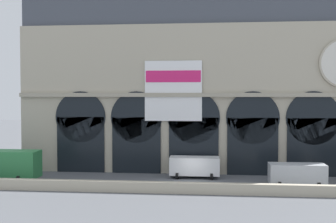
{
  "coord_description": "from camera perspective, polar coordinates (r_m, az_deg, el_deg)",
  "views": [
    {
      "loc": [
        1.78,
        -41.16,
        8.69
      ],
      "look_at": [
        -2.84,
        5.0,
        6.88
      ],
      "focal_mm": 45.13,
      "sensor_mm": 36.0,
      "label": 1
    }
  ],
  "objects": [
    {
      "name": "ground_plane",
      "position": [
        42.11,
        3.21,
        -9.68
      ],
      "size": [
        200.0,
        200.0,
        0.0
      ],
      "primitive_type": "plane",
      "color": "#54565B"
    },
    {
      "name": "quay_parapet_wall",
      "position": [
        37.83,
        2.93,
        -10.28
      ],
      "size": [
        90.0,
        0.7,
        0.98
      ],
      "primitive_type": "cube",
      "color": "#B2A891",
      "rests_on": "ground"
    },
    {
      "name": "station_building",
      "position": [
        49.06,
        3.67,
        3.83
      ],
      "size": [
        39.43,
        6.09,
        20.63
      ],
      "color": "#B2A891",
      "rests_on": "ground"
    },
    {
      "name": "box_truck_west",
      "position": [
        45.86,
        -21.4,
        -6.68
      ],
      "size": [
        7.5,
        2.91,
        3.12
      ],
      "color": "#28479E",
      "rests_on": "ground"
    },
    {
      "name": "van_center",
      "position": [
        44.69,
        3.61,
        -7.35
      ],
      "size": [
        5.2,
        2.48,
        2.2
      ],
      "color": "white",
      "rests_on": "ground"
    },
    {
      "name": "van_mideast",
      "position": [
        42.05,
        17.03,
        -8.06
      ],
      "size": [
        5.2,
        2.48,
        2.2
      ],
      "color": "#ADB2B7",
      "rests_on": "ground"
    }
  ]
}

